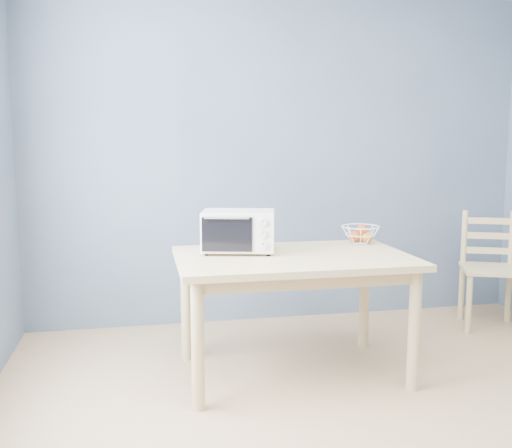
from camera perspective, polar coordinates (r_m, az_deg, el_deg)
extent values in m
cube|color=slate|center=(4.56, 2.66, 6.55)|extent=(4.00, 0.01, 2.60)
cube|color=#CDB77B|center=(3.46, 3.73, -3.43)|extent=(1.40, 0.90, 0.04)
cylinder|color=#CDB77B|center=(3.10, -5.84, -12.03)|extent=(0.07, 0.07, 0.71)
cylinder|color=#CDB77B|center=(3.44, 15.54, -10.24)|extent=(0.07, 0.07, 0.71)
cylinder|color=#CDB77B|center=(3.80, -6.99, -8.25)|extent=(0.07, 0.07, 0.71)
cylinder|color=#CDB77B|center=(4.08, 10.78, -7.19)|extent=(0.07, 0.07, 0.71)
cube|color=silver|center=(3.51, -1.76, -0.63)|extent=(0.50, 0.39, 0.24)
cube|color=black|center=(3.52, -2.71, -0.66)|extent=(0.34, 0.31, 0.19)
cube|color=black|center=(3.37, -2.92, -1.05)|extent=(0.29, 0.08, 0.21)
cylinder|color=silver|center=(3.34, -2.96, 0.60)|extent=(0.26, 0.08, 0.01)
cube|color=silver|center=(3.37, 0.74, -1.01)|extent=(0.12, 0.03, 0.22)
cylinder|color=black|center=(3.44, -4.96, -3.02)|extent=(0.02, 0.02, 0.01)
cylinder|color=black|center=(3.42, 1.24, -3.08)|extent=(0.02, 0.02, 0.01)
cylinder|color=black|center=(3.66, -4.54, -2.36)|extent=(0.02, 0.02, 0.01)
cylinder|color=black|center=(3.64, 1.28, -2.40)|extent=(0.02, 0.02, 0.01)
cylinder|color=silver|center=(3.34, 0.74, 0.12)|extent=(0.05, 0.03, 0.04)
cylinder|color=silver|center=(3.35, 0.74, -1.04)|extent=(0.05, 0.03, 0.04)
cylinder|color=silver|center=(3.37, 0.73, -2.19)|extent=(0.05, 0.03, 0.04)
torus|color=white|center=(3.89, 10.41, -0.25)|extent=(0.34, 0.34, 0.01)
torus|color=white|center=(3.90, 10.39, -1.04)|extent=(0.27, 0.27, 0.01)
torus|color=white|center=(3.91, 10.37, -1.84)|extent=(0.16, 0.16, 0.01)
sphere|color=red|center=(3.90, 9.86, -1.25)|extent=(0.08, 0.08, 0.08)
sphere|color=orange|center=(3.90, 11.04, -1.31)|extent=(0.08, 0.08, 0.08)
sphere|color=#DE9156|center=(3.95, 10.18, -1.19)|extent=(0.08, 0.08, 0.08)
sphere|color=red|center=(3.89, 10.57, -0.54)|extent=(0.07, 0.07, 0.07)
cube|color=#CDB77B|center=(4.74, 22.44, -4.21)|extent=(0.55, 0.55, 0.03)
cylinder|color=#CDB77B|center=(4.59, 20.51, -7.55)|extent=(0.04, 0.04, 0.45)
cylinder|color=#CDB77B|center=(4.93, 19.85, -6.46)|extent=(0.04, 0.04, 0.45)
cylinder|color=#CDB77B|center=(5.00, 23.92, -6.48)|extent=(0.04, 0.04, 0.45)
cylinder|color=#CDB77B|center=(4.85, 20.10, -1.34)|extent=(0.04, 0.04, 0.45)
cylinder|color=#CDB77B|center=(4.92, 24.21, -1.43)|extent=(0.04, 0.04, 0.45)
cube|color=#CDB77B|center=(4.89, 22.11, -2.48)|extent=(0.34, 0.15, 0.05)
cube|color=#CDB77B|center=(4.87, 22.18, -1.09)|extent=(0.34, 0.15, 0.05)
cube|color=#CDB77B|center=(4.86, 22.26, 0.29)|extent=(0.34, 0.15, 0.05)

